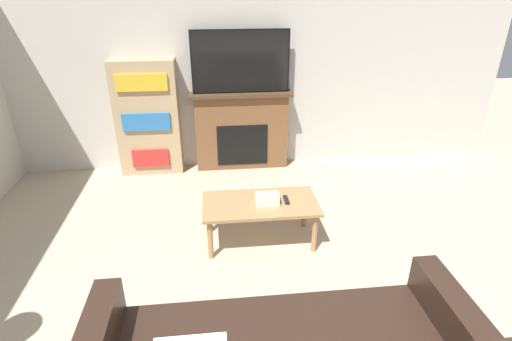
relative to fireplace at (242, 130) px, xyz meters
name	(u,v)px	position (x,y,z in m)	size (l,w,h in m)	color
wall_back	(245,65)	(0.07, 0.14, 0.83)	(6.94, 0.06, 2.70)	beige
fireplace	(242,130)	(0.00, 0.00, 0.00)	(1.31, 0.28, 1.03)	brown
tv	(241,62)	(0.00, -0.02, 0.90)	(1.22, 0.03, 0.77)	black
coffee_table	(260,207)	(0.04, -1.77, -0.14)	(1.09, 0.56, 0.43)	#A87A4C
tissue_box	(267,199)	(0.10, -1.79, -0.04)	(0.22, 0.12, 0.10)	white
remote_control	(286,200)	(0.29, -1.76, -0.08)	(0.04, 0.15, 0.02)	black
bookshelf	(148,118)	(-1.20, -0.02, 0.22)	(0.79, 0.29, 1.47)	tan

